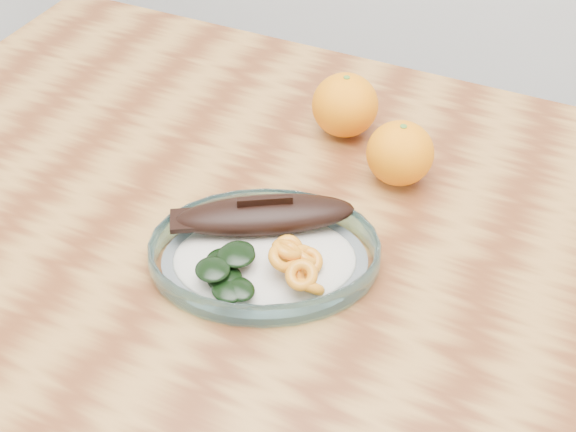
{
  "coord_description": "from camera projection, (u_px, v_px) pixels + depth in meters",
  "views": [
    {
      "loc": [
        0.23,
        -0.52,
        1.32
      ],
      "look_at": [
        -0.02,
        0.01,
        0.77
      ],
      "focal_mm": 45.0,
      "sensor_mm": 36.0,
      "label": 1
    }
  ],
  "objects": [
    {
      "name": "orange_left",
      "position": [
        345.0,
        105.0,
        0.92
      ],
      "size": [
        0.09,
        0.09,
        0.09
      ],
      "primitive_type": "sphere",
      "color": "orange",
      "rests_on": "dining_table"
    },
    {
      "name": "orange_right",
      "position": [
        400.0,
        153.0,
        0.85
      ],
      "size": [
        0.08,
        0.08,
        0.08
      ],
      "primitive_type": "sphere",
      "color": "orange",
      "rests_on": "dining_table"
    },
    {
      "name": "dining_table",
      "position": [
        296.0,
        300.0,
        0.87
      ],
      "size": [
        1.2,
        0.8,
        0.75
      ],
      "color": "brown",
      "rests_on": "ground"
    },
    {
      "name": "plated_meal",
      "position": [
        265.0,
        251.0,
        0.76
      ],
      "size": [
        0.59,
        0.59,
        0.07
      ],
      "rotation": [
        0.0,
        0.0,
        0.43
      ],
      "color": "white",
      "rests_on": "dining_table"
    }
  ]
}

